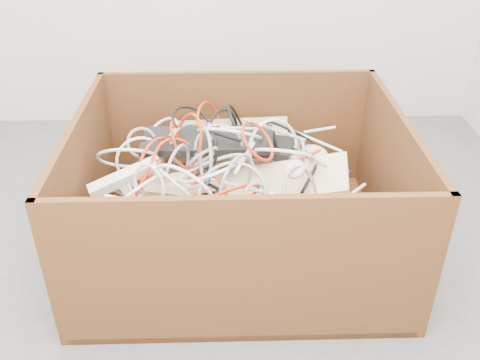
{
  "coord_description": "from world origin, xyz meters",
  "views": [
    {
      "loc": [
        0.09,
        -1.38,
        1.35
      ],
      "look_at": [
        0.13,
        0.32,
        0.3
      ],
      "focal_mm": 39.68,
      "sensor_mm": 36.0,
      "label": 1
    }
  ],
  "objects_px": {
    "power_strip_right": "(141,211)",
    "cardboard_box": "(236,217)",
    "vga_plug": "(343,174)",
    "power_strip_left": "(125,177)"
  },
  "relations": [
    {
      "from": "power_strip_right",
      "to": "cardboard_box",
      "type": "bearing_deg",
      "value": 43.6
    },
    {
      "from": "cardboard_box",
      "to": "vga_plug",
      "type": "relative_size",
      "value": 26.21
    },
    {
      "from": "cardboard_box",
      "to": "power_strip_left",
      "type": "xyz_separation_m",
      "value": [
        -0.39,
        -0.07,
        0.23
      ]
    },
    {
      "from": "power_strip_left",
      "to": "vga_plug",
      "type": "bearing_deg",
      "value": -16.23
    },
    {
      "from": "power_strip_left",
      "to": "vga_plug",
      "type": "distance_m",
      "value": 0.79
    },
    {
      "from": "power_strip_right",
      "to": "vga_plug",
      "type": "height_order",
      "value": "power_strip_right"
    },
    {
      "from": "cardboard_box",
      "to": "power_strip_right",
      "type": "bearing_deg",
      "value": -145.9
    },
    {
      "from": "power_strip_right",
      "to": "vga_plug",
      "type": "distance_m",
      "value": 0.75
    },
    {
      "from": "vga_plug",
      "to": "power_strip_left",
      "type": "bearing_deg",
      "value": -147.26
    },
    {
      "from": "cardboard_box",
      "to": "power_strip_left",
      "type": "height_order",
      "value": "cardboard_box"
    }
  ]
}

